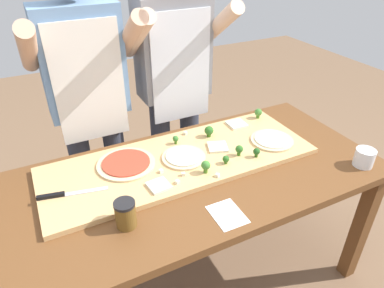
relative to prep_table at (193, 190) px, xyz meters
name	(u,v)px	position (x,y,z in m)	size (l,w,h in m)	color
ground_plane	(193,279)	(0.00, 0.00, -0.67)	(8.00, 8.00, 0.00)	brown
prep_table	(193,190)	(0.00, 0.00, 0.00)	(1.79, 0.83, 0.77)	brown
cutting_board	(181,160)	(-0.01, 0.11, 0.11)	(1.31, 0.47, 0.02)	tan
chefs_knife	(63,194)	(-0.57, 0.08, 0.12)	(0.28, 0.08, 0.02)	#B7BABF
pizza_whole_cheese_artichoke	(183,157)	(0.00, 0.10, 0.13)	(0.21, 0.21, 0.02)	beige
pizza_whole_white_garlic	(272,140)	(0.48, 0.04, 0.13)	(0.22, 0.22, 0.02)	beige
pizza_whole_tomato_red	(126,164)	(-0.27, 0.18, 0.13)	(0.27, 0.27, 0.02)	beige
pizza_slice_center	(159,186)	(-0.19, -0.04, 0.12)	(0.09, 0.09, 0.01)	silver
pizza_slice_near_right	(237,124)	(0.41, 0.27, 0.12)	(0.10, 0.10, 0.01)	silver
pizza_slice_near_left	(218,147)	(0.19, 0.11, 0.12)	(0.10, 0.10, 0.01)	silver
broccoli_floret_front_right	(209,131)	(0.21, 0.23, 0.15)	(0.05, 0.05, 0.06)	#366618
broccoli_floret_back_mid	(176,139)	(0.02, 0.24, 0.15)	(0.03, 0.03, 0.05)	#3F7220
broccoli_floret_center_left	(206,166)	(0.04, -0.04, 0.16)	(0.04, 0.04, 0.06)	#487A23
broccoli_floret_center_right	(239,150)	(0.25, 0.01, 0.15)	(0.04, 0.04, 0.05)	#366618
broccoli_floret_back_right	(257,152)	(0.32, -0.04, 0.15)	(0.03, 0.03, 0.05)	#2C5915
broccoli_floret_back_left	(258,113)	(0.57, 0.29, 0.15)	(0.04, 0.04, 0.06)	#487A23
broccoli_floret_front_left	(226,159)	(0.16, -0.02, 0.14)	(0.03, 0.03, 0.04)	#366618
cheese_crumble_a	(177,182)	(-0.11, -0.06, 0.13)	(0.02, 0.02, 0.02)	silver
cheese_crumble_b	(217,175)	(0.07, -0.09, 0.13)	(0.02, 0.02, 0.02)	white
cheese_crumble_c	(161,171)	(-0.14, 0.05, 0.13)	(0.02, 0.02, 0.02)	white
cheese_crumble_d	(186,133)	(0.11, 0.31, 0.13)	(0.02, 0.02, 0.02)	silver
cheese_crumble_e	(183,174)	(-0.06, -0.02, 0.13)	(0.02, 0.02, 0.02)	silver
flour_cup	(364,159)	(0.76, -0.30, 0.13)	(0.09, 0.09, 0.09)	white
sauce_jar	(126,214)	(-0.38, -0.18, 0.15)	(0.08, 0.08, 0.11)	brown
recipe_note	(227,215)	(0.00, -0.30, 0.10)	(0.12, 0.16, 0.00)	white
cook_left	(88,95)	(-0.32, 0.59, 0.32)	(0.54, 0.39, 1.67)	#333847
cook_right	(174,79)	(0.17, 0.59, 0.32)	(0.54, 0.39, 1.67)	#333847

